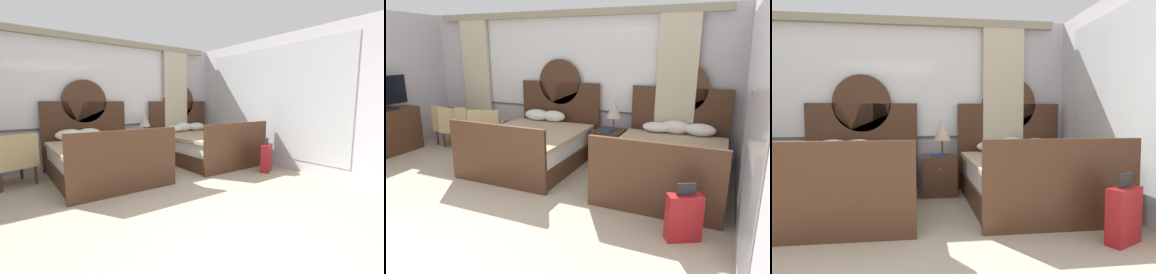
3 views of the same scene
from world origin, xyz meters
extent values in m
cube|color=silver|center=(0.00, 4.35, 1.35)|extent=(6.34, 0.07, 2.70)
cube|color=#575459|center=(0.00, 4.31, 1.74)|extent=(3.92, 0.02, 1.86)
cube|color=white|center=(0.00, 4.30, 1.74)|extent=(3.84, 0.02, 1.78)
cube|color=beige|center=(2.12, 4.22, 1.30)|extent=(0.66, 0.08, 2.60)
cube|color=#9C957E|center=(0.00, 4.22, 2.62)|extent=(5.84, 0.10, 0.12)
cube|color=#B2B7BC|center=(3.16, 2.16, 1.35)|extent=(0.01, 3.44, 2.27)
cube|color=#472B1C|center=(-0.09, 3.17, 0.15)|extent=(1.58, 2.01, 0.30)
cube|color=white|center=(-0.09, 3.17, 0.43)|extent=(1.52, 1.91, 0.26)
cube|color=tan|center=(-0.09, 3.09, 0.59)|extent=(1.62, 1.81, 0.06)
cube|color=#472B1C|center=(-0.09, 4.21, 0.68)|extent=(1.66, 0.06, 1.36)
cylinder|color=#472B1C|center=(-0.09, 4.21, 1.36)|extent=(0.87, 0.06, 0.87)
cube|color=#472B1C|center=(-0.09, 2.13, 0.48)|extent=(1.66, 0.06, 0.95)
ellipsoid|color=white|center=(-0.46, 3.94, 0.73)|extent=(0.52, 0.28, 0.21)
ellipsoid|color=white|center=(-0.10, 3.96, 0.73)|extent=(0.47, 0.26, 0.21)
cube|color=#472B1C|center=(2.21, 3.17, 0.15)|extent=(1.58, 2.01, 0.30)
cube|color=white|center=(2.21, 3.17, 0.43)|extent=(1.52, 1.91, 0.26)
cube|color=tan|center=(2.21, 3.09, 0.59)|extent=(1.62, 1.81, 0.06)
cube|color=#472B1C|center=(2.21, 4.21, 0.68)|extent=(1.66, 0.06, 1.36)
cylinder|color=#472B1C|center=(2.21, 4.21, 1.36)|extent=(0.87, 0.06, 0.87)
cube|color=#472B1C|center=(2.21, 2.13, 0.48)|extent=(1.66, 0.06, 0.95)
ellipsoid|color=white|center=(1.88, 3.95, 0.70)|extent=(0.47, 0.34, 0.17)
ellipsoid|color=white|center=(2.19, 3.96, 0.73)|extent=(0.46, 0.26, 0.22)
ellipsoid|color=white|center=(2.59, 3.97, 0.72)|extent=(0.48, 0.30, 0.20)
cube|color=#472B1C|center=(1.06, 3.88, 0.29)|extent=(0.50, 0.50, 0.58)
sphere|color=tan|center=(1.06, 3.62, 0.42)|extent=(0.02, 0.02, 0.02)
cylinder|color=brown|center=(1.12, 3.95, 0.59)|extent=(0.14, 0.14, 0.02)
cylinder|color=brown|center=(1.12, 3.95, 0.70)|extent=(0.03, 0.03, 0.20)
cone|color=beige|center=(1.12, 3.95, 0.96)|extent=(0.27, 0.27, 0.31)
cube|color=navy|center=(1.05, 3.78, 0.60)|extent=(0.18, 0.26, 0.03)
cube|color=tan|center=(-1.17, 3.74, 0.49)|extent=(0.24, 0.54, 0.16)
cylinder|color=#472B1C|center=(-1.28, 3.97, 0.15)|extent=(0.04, 0.04, 0.31)
cylinder|color=#472B1C|center=(-1.10, 3.49, 0.15)|extent=(0.04, 0.04, 0.31)
cube|color=maroon|center=(2.64, 1.75, 0.26)|extent=(0.40, 0.31, 0.53)
cube|color=#232326|center=(2.64, 1.75, 0.59)|extent=(0.19, 0.11, 0.13)
cylinder|color=black|center=(2.51, 1.68, 0.03)|extent=(0.05, 0.04, 0.05)
cylinder|color=black|center=(2.77, 1.82, 0.03)|extent=(0.05, 0.04, 0.05)
camera|label=1|loc=(-1.57, -1.50, 1.35)|focal=24.97mm
camera|label=2|loc=(2.92, -1.66, 2.03)|focal=31.35mm
camera|label=3|loc=(0.77, -1.01, 1.19)|focal=30.98mm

